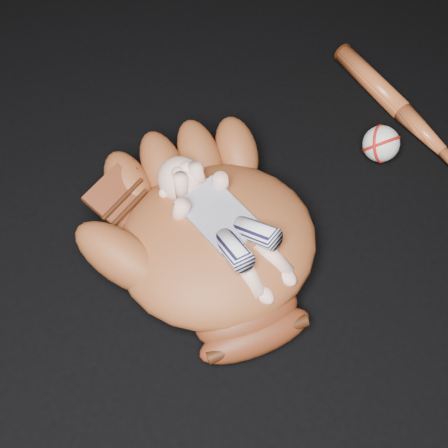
{
  "coord_description": "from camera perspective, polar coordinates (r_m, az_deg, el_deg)",
  "views": [
    {
      "loc": [
        -0.45,
        -0.5,
        1.02
      ],
      "look_at": [
        -0.16,
        -0.04,
        0.09
      ],
      "focal_mm": 45.0,
      "sensor_mm": 36.0,
      "label": 1
    }
  ],
  "objects": [
    {
      "name": "baseball_glove",
      "position": [
        1.07,
        -0.7,
        -1.36
      ],
      "size": [
        0.57,
        0.63,
        0.17
      ],
      "primitive_type": null,
      "rotation": [
        0.0,
        0.0,
        -0.19
      ],
      "color": "brown",
      "rests_on": "ground"
    },
    {
      "name": "newborn_baby",
      "position": [
        1.03,
        0.35,
        -0.15
      ],
      "size": [
        0.2,
        0.35,
        0.14
      ],
      "primitive_type": null,
      "rotation": [
        0.0,
        0.0,
        0.13
      ],
      "color": "#ECAE98",
      "rests_on": "baseball_glove"
    },
    {
      "name": "baseball",
      "position": [
        1.3,
        15.67,
        7.85
      ],
      "size": [
        0.09,
        0.09,
        0.08
      ],
      "primitive_type": "sphere",
      "rotation": [
        0.0,
        0.0,
        0.18
      ],
      "color": "silver",
      "rests_on": "ground"
    },
    {
      "name": "baseball_bat",
      "position": [
        1.38,
        18.42,
        10.05
      ],
      "size": [
        0.06,
        0.51,
        0.05
      ],
      "primitive_type": null,
      "rotation": [
        0.0,
        0.0,
        -0.02
      ],
      "color": "#AF4A21",
      "rests_on": "ground"
    }
  ]
}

